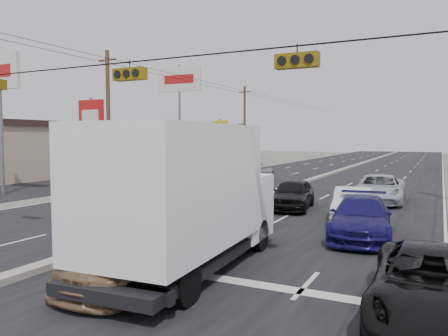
# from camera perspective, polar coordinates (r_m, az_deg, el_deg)

# --- Properties ---
(ground) EXTENTS (200.00, 200.00, 0.00)m
(ground) POSITION_cam_1_polar(r_m,az_deg,el_deg) (14.52, -16.58, -10.60)
(ground) COLOR #606356
(ground) RESTS_ON ground
(road_surface) EXTENTS (20.00, 160.00, 0.02)m
(road_surface) POSITION_cam_1_polar(r_m,az_deg,el_deg) (41.53, 12.95, -1.10)
(road_surface) COLOR black
(road_surface) RESTS_ON ground
(center_median) EXTENTS (0.50, 160.00, 0.20)m
(center_median) POSITION_cam_1_polar(r_m,az_deg,el_deg) (41.52, 12.96, -0.96)
(center_median) COLOR gray
(center_median) RESTS_ON ground
(strip_mall) EXTENTS (12.00, 42.00, 4.60)m
(strip_mall) POSITION_cam_1_polar(r_m,az_deg,el_deg) (50.14, -18.86, 2.28)
(strip_mall) COLOR tan
(strip_mall) RESTS_ON ground
(parking_lot) EXTENTS (10.00, 42.00, 0.02)m
(parking_lot) POSITION_cam_1_polar(r_m,az_deg,el_deg) (44.32, -10.58, -0.75)
(parking_lot) COLOR black
(parking_lot) RESTS_ON ground
(utility_pole_left_b) EXTENTS (1.60, 0.30, 10.00)m
(utility_pole_left_b) POSITION_cam_1_polar(r_m,az_deg,el_deg) (33.61, -14.87, 6.40)
(utility_pole_left_b) COLOR #422D1E
(utility_pole_left_b) RESTS_ON ground
(utility_pole_left_c) EXTENTS (1.60, 0.30, 10.00)m
(utility_pole_left_c) POSITION_cam_1_polar(r_m,az_deg,el_deg) (54.92, 2.71, 5.55)
(utility_pole_left_c) COLOR #422D1E
(utility_pole_left_c) RESTS_ON ground
(traffic_signals) EXTENTS (25.00, 0.30, 0.54)m
(traffic_signals) POSITION_cam_1_polar(r_m,az_deg,el_deg) (13.27, -12.55, 12.02)
(traffic_signals) COLOR black
(traffic_signals) RESTS_ON ground
(pole_sign_mid) EXTENTS (2.60, 0.25, 7.00)m
(pole_sign_mid) POSITION_cam_1_polar(r_m,az_deg,el_deg) (38.85, -16.94, 6.03)
(pole_sign_mid) COLOR slate
(pole_sign_mid) RESTS_ON ground
(pole_sign_billboard) EXTENTS (5.00, 0.25, 11.00)m
(pole_sign_billboard) POSITION_cam_1_polar(r_m,az_deg,el_deg) (45.52, -5.85, 10.60)
(pole_sign_billboard) COLOR slate
(pole_sign_billboard) RESTS_ON ground
(pole_sign_far) EXTENTS (2.20, 0.25, 6.00)m
(pole_sign_far) POSITION_cam_1_polar(r_m,az_deg,el_deg) (56.40, -0.56, 4.80)
(pole_sign_far) COLOR slate
(pole_sign_far) RESTS_ON ground
(tree_left_far) EXTENTS (4.80, 4.80, 6.12)m
(tree_left_far) POSITION_cam_1_polar(r_m,az_deg,el_deg) (77.03, 2.24, 4.07)
(tree_left_far) COLOR #382619
(tree_left_far) RESTS_ON ground
(box_truck) EXTENTS (3.18, 7.94, 3.95)m
(box_truck) POSITION_cam_1_polar(r_m,az_deg,el_deg) (11.86, -4.96, -3.72)
(box_truck) COLOR black
(box_truck) RESTS_ON ground
(tan_sedan) EXTENTS (2.12, 5.20, 1.51)m
(tan_sedan) POSITION_cam_1_polar(r_m,az_deg,el_deg) (11.41, -10.36, -10.61)
(tan_sedan) COLOR #836547
(tan_sedan) RESTS_ON ground
(red_sedan) EXTENTS (1.80, 4.40, 1.42)m
(red_sedan) POSITION_cam_1_polar(r_m,az_deg,el_deg) (18.42, -0.47, -5.09)
(red_sedan) COLOR #BB0B2B
(red_sedan) RESTS_ON ground
(black_suv) EXTENTS (2.53, 5.16, 1.41)m
(black_suv) POSITION_cam_1_polar(r_m,az_deg,el_deg) (9.75, 25.70, -13.78)
(black_suv) COLOR black
(black_suv) RESTS_ON ground
(queue_car_a) EXTENTS (2.41, 4.71, 1.54)m
(queue_car_a) POSITION_cam_1_polar(r_m,az_deg,el_deg) (22.32, 8.96, -3.39)
(queue_car_a) COLOR black
(queue_car_a) RESTS_ON ground
(queue_car_b) EXTENTS (2.04, 4.48, 1.43)m
(queue_car_b) POSITION_cam_1_polar(r_m,az_deg,el_deg) (19.66, 16.44, -4.67)
(queue_car_b) COLOR white
(queue_car_b) RESTS_ON ground
(queue_car_c) EXTENTS (2.78, 5.62, 1.53)m
(queue_car_c) POSITION_cam_1_polar(r_m,az_deg,el_deg) (25.72, 19.66, -2.60)
(queue_car_c) COLOR #B9BCC2
(queue_car_c) RESTS_ON ground
(queue_car_d) EXTENTS (2.66, 5.29, 1.47)m
(queue_car_d) POSITION_cam_1_polar(r_m,az_deg,el_deg) (16.54, 17.44, -6.22)
(queue_car_d) COLOR #161157
(queue_car_d) RESTS_ON ground
(oncoming_near) EXTENTS (1.89, 4.53, 1.31)m
(oncoming_near) POSITION_cam_1_polar(r_m,az_deg,el_deg) (28.13, -8.70, -2.10)
(oncoming_near) COLOR black
(oncoming_near) RESTS_ON ground
(oncoming_far) EXTENTS (2.57, 5.36, 1.47)m
(oncoming_far) POSITION_cam_1_polar(r_m,az_deg,el_deg) (36.04, 3.84, -0.60)
(oncoming_far) COLOR #A2A4A9
(oncoming_far) RESTS_ON ground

